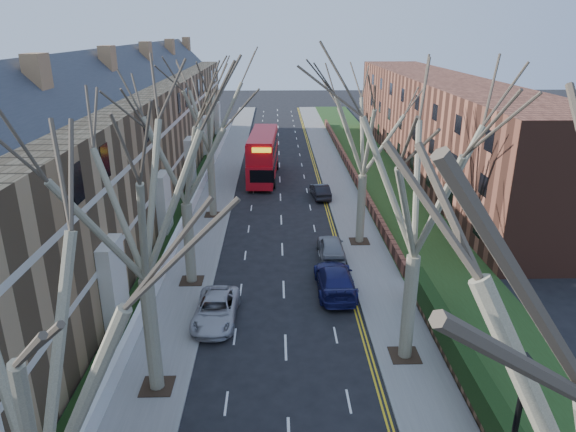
{
  "coord_description": "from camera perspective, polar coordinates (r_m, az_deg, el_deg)",
  "views": [
    {
      "loc": [
        -0.42,
        -12.66,
        14.94
      ],
      "look_at": [
        0.41,
        20.78,
        2.62
      ],
      "focal_mm": 32.0,
      "sensor_mm": 36.0,
      "label": 1
    }
  ],
  "objects": [
    {
      "name": "tree_left_far",
      "position": [
        29.7,
        -11.77,
        8.74
      ],
      "size": [
        10.15,
        10.15,
        14.22
      ],
      "color": "#6D654E",
      "rests_on": "ground"
    },
    {
      "name": "grass_verge_right",
      "position": [
        54.84,
        10.15,
        4.25
      ],
      "size": [
        6.0,
        102.0,
        0.06
      ],
      "color": "#223C15",
      "rests_on": "ground"
    },
    {
      "name": "tree_left_mid",
      "position": [
        20.13,
        -16.61,
        3.85
      ],
      "size": [
        10.5,
        10.5,
        14.71
      ],
      "color": "#6D654E",
      "rests_on": "ground"
    },
    {
      "name": "double_decker_bus",
      "position": [
        53.67,
        -2.78,
        6.59
      ],
      "size": [
        3.27,
        11.4,
        4.71
      ],
      "rotation": [
        0.0,
        0.0,
        3.09
      ],
      "color": "red",
      "rests_on": "ground"
    },
    {
      "name": "car_left_far",
      "position": [
        28.29,
        -8.01,
        -10.28
      ],
      "size": [
        2.39,
        4.9,
        1.34
      ],
      "primitive_type": "imported",
      "rotation": [
        0.0,
        0.0,
        -0.03
      ],
      "color": "#AFAFB4",
      "rests_on": "ground"
    },
    {
      "name": "car_right_mid",
      "position": [
        35.42,
        4.81,
        -3.48
      ],
      "size": [
        1.79,
        4.4,
        1.5
      ],
      "primitive_type": "imported",
      "rotation": [
        0.0,
        0.0,
        3.14
      ],
      "color": "gray",
      "rests_on": "ground"
    },
    {
      "name": "tree_right_far",
      "position": [
        35.66,
        8.64,
        10.8
      ],
      "size": [
        10.15,
        10.15,
        14.22
      ],
      "color": "#6D654E",
      "rests_on": "ground"
    },
    {
      "name": "flats_right",
      "position": [
        59.31,
        16.4,
        9.75
      ],
      "size": [
        13.97,
        54.0,
        10.0
      ],
      "color": "brown",
      "rests_on": "ground"
    },
    {
      "name": "tree_left_near",
      "position": [
        11.8,
        -28.58,
        -13.2
      ],
      "size": [
        9.8,
        9.8,
        13.73
      ],
      "color": "#6D654E",
      "rests_on": "ground"
    },
    {
      "name": "front_wall_left",
      "position": [
        46.52,
        -10.29,
        1.95
      ],
      "size": [
        0.3,
        78.0,
        1.0
      ],
      "color": "white",
      "rests_on": "ground"
    },
    {
      "name": "wall_hedge_right",
      "position": [
        21.72,
        22.5,
        -21.13
      ],
      "size": [
        0.7,
        24.0,
        1.8
      ],
      "color": "brown",
      "rests_on": "ground"
    },
    {
      "name": "pavement_left",
      "position": [
        54.05,
        -7.3,
        4.07
      ],
      "size": [
        3.0,
        102.0,
        0.12
      ],
      "primitive_type": "cube",
      "color": "slate",
      "rests_on": "ground"
    },
    {
      "name": "tree_right_mid",
      "position": [
        22.21,
        14.69,
        5.53
      ],
      "size": [
        10.5,
        10.5,
        14.71
      ],
      "color": "#6D654E",
      "rests_on": "ground"
    },
    {
      "name": "car_right_far",
      "position": [
        47.8,
        3.6,
        2.8
      ],
      "size": [
        1.82,
        4.17,
        1.33
      ],
      "primitive_type": "imported",
      "rotation": [
        0.0,
        0.0,
        3.25
      ],
      "color": "black",
      "rests_on": "ground"
    },
    {
      "name": "car_right_near",
      "position": [
        30.99,
        5.25,
        -7.03
      ],
      "size": [
        2.29,
        5.51,
        1.59
      ],
      "primitive_type": "imported",
      "rotation": [
        0.0,
        0.0,
        3.15
      ],
      "color": "#171A53",
      "rests_on": "ground"
    },
    {
      "name": "tree_left_dist",
      "position": [
        41.36,
        -8.95,
        12.5
      ],
      "size": [
        10.5,
        10.5,
        14.71
      ],
      "color": "#6D654E",
      "rests_on": "ground"
    },
    {
      "name": "pavement_right",
      "position": [
        54.15,
        5.46,
        4.17
      ],
      "size": [
        3.0,
        102.0,
        0.12
      ],
      "primitive_type": "cube",
      "color": "slate",
      "rests_on": "ground"
    },
    {
      "name": "terrace_left",
      "position": [
        46.58,
        -18.04,
        7.58
      ],
      "size": [
        9.7,
        78.0,
        13.6
      ],
      "color": "olive",
      "rests_on": "ground"
    }
  ]
}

